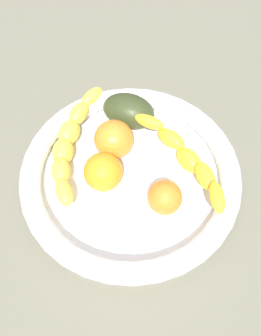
% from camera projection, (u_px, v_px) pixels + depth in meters
% --- Properties ---
extents(kitchen_counter, '(1.20, 1.20, 0.03)m').
position_uv_depth(kitchen_counter, '(130.00, 188.00, 0.60)').
color(kitchen_counter, '#6B6756').
rests_on(kitchen_counter, ground).
extents(fruit_bowl, '(0.36, 0.36, 0.06)m').
position_uv_depth(fruit_bowl, '(130.00, 176.00, 0.56)').
color(fruit_bowl, white).
rests_on(fruit_bowl, kitchen_counter).
extents(banana_draped_left, '(0.13, 0.19, 0.06)m').
position_uv_depth(banana_draped_left, '(186.00, 158.00, 0.55)').
color(banana_draped_left, yellow).
rests_on(banana_draped_left, fruit_bowl).
extents(banana_draped_right, '(0.09, 0.25, 0.04)m').
position_uv_depth(banana_draped_right, '(70.00, 141.00, 0.57)').
color(banana_draped_right, yellow).
rests_on(banana_draped_right, fruit_bowl).
extents(orange_front, '(0.07, 0.07, 0.07)m').
position_uv_depth(orange_front, '(114.00, 139.00, 0.56)').
color(orange_front, orange).
rests_on(orange_front, fruit_bowl).
extents(orange_mid_left, '(0.05, 0.05, 0.05)m').
position_uv_depth(orange_mid_left, '(165.00, 198.00, 0.51)').
color(orange_mid_left, orange).
rests_on(orange_mid_left, fruit_bowl).
extents(orange_mid_right, '(0.06, 0.06, 0.06)m').
position_uv_depth(orange_mid_right, '(103.00, 172.00, 0.53)').
color(orange_mid_right, orange).
rests_on(orange_mid_right, fruit_bowl).
extents(avocado_dark, '(0.11, 0.10, 0.06)m').
position_uv_depth(avocado_dark, '(130.00, 111.00, 0.60)').
color(avocado_dark, '#343E1F').
rests_on(avocado_dark, fruit_bowl).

